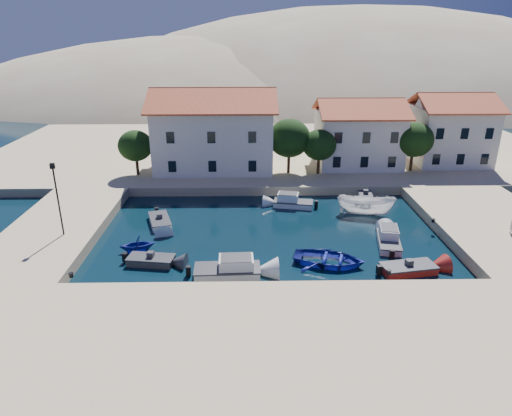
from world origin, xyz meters
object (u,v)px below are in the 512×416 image
Objects in this scene: building_right at (451,128)px; cabin_cruiser_east at (389,240)px; building_left at (214,128)px; boat_east at (365,215)px; building_mid at (359,132)px; lamppost at (57,192)px; cabin_cruiser_south at (227,269)px; rowboat_south at (329,264)px.

building_right is 27.04m from cabin_cruiser_east.
building_left is 2.61× the size of boat_east.
building_right is at bearing 4.76° from building_mid.
cabin_cruiser_east is (-14.00, -22.58, -5.00)m from building_right.
building_right is 1.52× the size of lamppost.
building_right is at bearing -21.09° from cabin_cruiser_east.
building_left reaches higher than cabin_cruiser_south.
building_right reaches higher than building_mid.
lamppost is at bearing 157.10° from cabin_cruiser_south.
cabin_cruiser_south reaches higher than rowboat_south.
building_right reaches higher than rowboat_south.
building_right reaches higher than cabin_cruiser_east.
lamppost is 28.31m from boat_east.
building_mid is at bearing -175.24° from building_right.
rowboat_south is (-19.62, -25.78, -5.47)m from building_right.
rowboat_south is at bearing 130.31° from cabin_cruiser_east.
building_left reaches higher than boat_east.
rowboat_south is (10.38, -23.78, -5.94)m from building_left.
building_mid reaches higher than cabin_cruiser_south.
lamppost is 1.25× the size of cabin_cruiser_south.
boat_east is (-0.31, 6.87, -0.48)m from cabin_cruiser_east.
lamppost is at bearing -144.55° from building_mid.
building_mid is 2.28× the size of cabin_cruiser_east.
building_left reaches higher than lamppost.
cabin_cruiser_south is (-15.51, -26.32, -4.75)m from building_mid.
lamppost is at bearing 96.39° from rowboat_south.
boat_east is at bearing 13.02° from lamppost.
building_left is at bearing 63.72° from boat_east.
cabin_cruiser_south is 0.90× the size of rowboat_south.
building_left is at bearing 39.77° from rowboat_south.
rowboat_south is 0.98× the size of boat_east.
rowboat_south is 1.20× the size of cabin_cruiser_east.
lamppost is 27.84m from cabin_cruiser_east.
lamppost reaches higher than cabin_cruiser_east.
building_right is at bearing -21.08° from rowboat_south.
rowboat_south is 6.49m from cabin_cruiser_east.
cabin_cruiser_east is at bearing -1.22° from lamppost.
building_left is 2.94× the size of cabin_cruiser_south.
building_left is 1.40× the size of building_mid.
boat_east is at bearing -132.33° from building_right.
building_right is 1.89× the size of cabin_cruiser_south.
cabin_cruiser_south reaches higher than boat_east.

